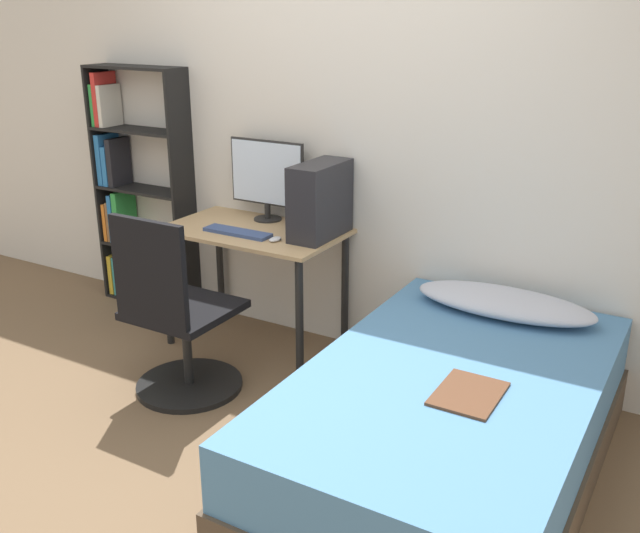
{
  "coord_description": "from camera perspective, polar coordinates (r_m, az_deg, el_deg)",
  "views": [
    {
      "loc": [
        1.91,
        -2.05,
        1.93
      ],
      "look_at": [
        0.25,
        0.78,
        0.75
      ],
      "focal_mm": 40.0,
      "sensor_mm": 36.0,
      "label": 1
    }
  ],
  "objects": [
    {
      "name": "keyboard",
      "position": [
        4.07,
        -6.62,
        2.74
      ],
      "size": [
        0.41,
        0.11,
        0.02
      ],
      "color": "#33477A",
      "rests_on": "desk"
    },
    {
      "name": "desk",
      "position": [
        4.19,
        -5.28,
        1.49
      ],
      "size": [
        1.04,
        0.61,
        0.74
      ],
      "color": "tan",
      "rests_on": "ground_plane"
    },
    {
      "name": "ground_plane",
      "position": [
        3.4,
        -10.76,
        -15.22
      ],
      "size": [
        14.0,
        14.0,
        0.0
      ],
      "primitive_type": "plane",
      "color": "brown"
    },
    {
      "name": "bookshelf",
      "position": [
        5.03,
        -14.96,
        5.63
      ],
      "size": [
        0.71,
        0.22,
        1.6
      ],
      "color": "black",
      "rests_on": "ground_plane"
    },
    {
      "name": "mouse",
      "position": [
        3.93,
        -3.6,
        2.2
      ],
      "size": [
        0.06,
        0.09,
        0.02
      ],
      "color": "silver",
      "rests_on": "desk"
    },
    {
      "name": "wall_back",
      "position": [
        4.09,
        2.13,
        10.2
      ],
      "size": [
        8.0,
        0.05,
        2.5
      ],
      "color": "silver",
      "rests_on": "ground_plane"
    },
    {
      "name": "pillow",
      "position": [
        3.64,
        14.52,
        -2.81
      ],
      "size": [
        0.89,
        0.36,
        0.11
      ],
      "color": "#B2B7C6",
      "rests_on": "bed"
    },
    {
      "name": "pc_tower",
      "position": [
        3.95,
        0.02,
        5.32
      ],
      "size": [
        0.19,
        0.42,
        0.42
      ],
      "color": "#232328",
      "rests_on": "desk"
    },
    {
      "name": "monitor",
      "position": [
        4.28,
        -4.28,
        7.22
      ],
      "size": [
        0.51,
        0.17,
        0.48
      ],
      "color": "black",
      "rests_on": "desk"
    },
    {
      "name": "office_chair",
      "position": [
        3.78,
        -11.36,
        -4.83
      ],
      "size": [
        0.57,
        0.57,
        1.0
      ],
      "color": "black",
      "rests_on": "ground_plane"
    },
    {
      "name": "magazine",
      "position": [
        2.89,
        11.8,
        -9.93
      ],
      "size": [
        0.24,
        0.32,
        0.01
      ],
      "color": "#56331E",
      "rests_on": "bed"
    },
    {
      "name": "bed",
      "position": [
        3.18,
        10.26,
        -12.43
      ],
      "size": [
        1.17,
        1.95,
        0.51
      ],
      "color": "#4C3D2D",
      "rests_on": "ground_plane"
    }
  ]
}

